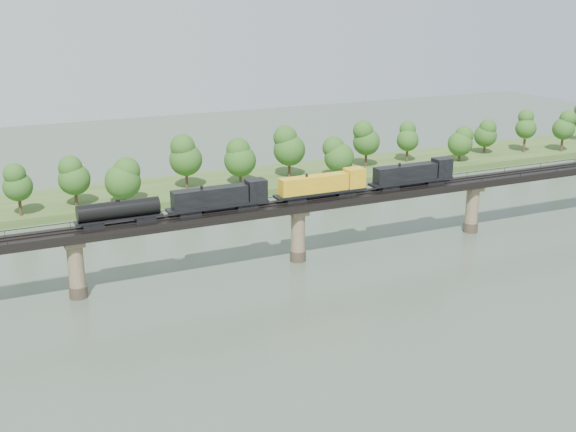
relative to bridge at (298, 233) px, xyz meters
name	(u,v)px	position (x,y,z in m)	size (l,w,h in m)	color
ground	(384,325)	(0.00, -30.00, -5.46)	(400.00, 400.00, 0.00)	#394939
far_bank	(204,187)	(0.00, 55.00, -4.66)	(300.00, 24.00, 1.60)	#375321
bridge	(298,233)	(0.00, 0.00, 0.00)	(236.00, 30.00, 11.50)	#473A2D
bridge_superstructure	(298,200)	(0.00, 0.00, 6.33)	(220.00, 4.90, 0.75)	black
far_treeline	(176,163)	(-8.21, 50.52, 3.37)	(289.06, 17.54, 13.60)	#382619
freight_train	(289,190)	(-1.93, 0.00, 8.45)	(73.15, 2.85, 5.04)	black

